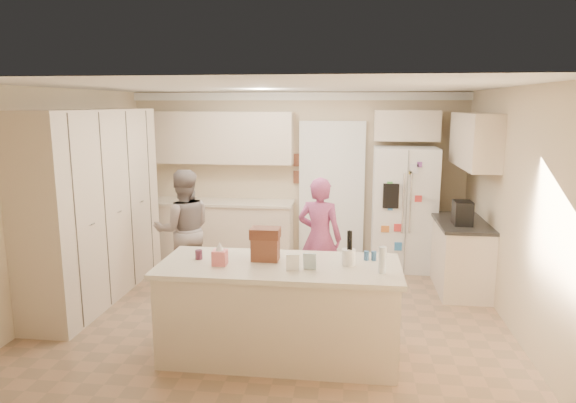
# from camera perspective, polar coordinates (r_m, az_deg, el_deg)

# --- Properties ---
(floor) EXTENTS (5.20, 4.60, 0.02)m
(floor) POSITION_cam_1_polar(r_m,az_deg,el_deg) (6.26, -1.34, -11.99)
(floor) COLOR #977457
(floor) RESTS_ON ground
(ceiling) EXTENTS (5.20, 4.60, 0.02)m
(ceiling) POSITION_cam_1_polar(r_m,az_deg,el_deg) (5.78, -1.45, 12.74)
(ceiling) COLOR white
(ceiling) RESTS_ON wall_back
(wall_back) EXTENTS (5.20, 0.02, 2.60)m
(wall_back) POSITION_cam_1_polar(r_m,az_deg,el_deg) (8.14, 1.03, 2.91)
(wall_back) COLOR beige
(wall_back) RESTS_ON ground
(wall_front) EXTENTS (5.20, 0.02, 2.60)m
(wall_front) POSITION_cam_1_polar(r_m,az_deg,el_deg) (3.68, -6.79, -6.87)
(wall_front) COLOR beige
(wall_front) RESTS_ON ground
(wall_left) EXTENTS (0.02, 4.60, 2.60)m
(wall_left) POSITION_cam_1_polar(r_m,az_deg,el_deg) (6.77, -23.79, 0.40)
(wall_left) COLOR beige
(wall_left) RESTS_ON ground
(wall_right) EXTENTS (0.02, 4.60, 2.60)m
(wall_right) POSITION_cam_1_polar(r_m,az_deg,el_deg) (6.07, 23.76, -0.70)
(wall_right) COLOR beige
(wall_right) RESTS_ON ground
(crown_back) EXTENTS (5.20, 0.08, 0.12)m
(crown_back) POSITION_cam_1_polar(r_m,az_deg,el_deg) (8.02, 1.02, 11.61)
(crown_back) COLOR white
(crown_back) RESTS_ON wall_back
(pantry_bank) EXTENTS (0.60, 2.60, 2.35)m
(pantry_bank) POSITION_cam_1_polar(r_m,az_deg,el_deg) (6.81, -20.62, -0.38)
(pantry_bank) COLOR beige
(pantry_bank) RESTS_ON floor
(back_base_cab) EXTENTS (2.20, 0.60, 0.88)m
(back_base_cab) POSITION_cam_1_polar(r_m,az_deg,el_deg) (8.21, -7.25, -3.23)
(back_base_cab) COLOR beige
(back_base_cab) RESTS_ON floor
(back_countertop) EXTENTS (2.24, 0.63, 0.04)m
(back_countertop) POSITION_cam_1_polar(r_m,az_deg,el_deg) (8.10, -7.34, -0.08)
(back_countertop) COLOR beige
(back_countertop) RESTS_ON back_base_cab
(back_upper_cab) EXTENTS (2.20, 0.35, 0.80)m
(back_upper_cab) POSITION_cam_1_polar(r_m,az_deg,el_deg) (8.10, -7.28, 7.06)
(back_upper_cab) COLOR beige
(back_upper_cab) RESTS_ON wall_back
(doorway_opening) EXTENTS (0.90, 0.06, 2.10)m
(doorway_opening) POSITION_cam_1_polar(r_m,az_deg,el_deg) (8.11, 4.86, 1.06)
(doorway_opening) COLOR black
(doorway_opening) RESTS_ON floor
(doorway_casing) EXTENTS (1.02, 0.03, 2.22)m
(doorway_casing) POSITION_cam_1_polar(r_m,az_deg,el_deg) (8.08, 4.85, 1.02)
(doorway_casing) COLOR white
(doorway_casing) RESTS_ON floor
(wall_frame_upper) EXTENTS (0.15, 0.02, 0.20)m
(wall_frame_upper) POSITION_cam_1_polar(r_m,az_deg,el_deg) (8.07, 1.14, 4.63)
(wall_frame_upper) COLOR brown
(wall_frame_upper) RESTS_ON wall_back
(wall_frame_lower) EXTENTS (0.15, 0.02, 0.20)m
(wall_frame_lower) POSITION_cam_1_polar(r_m,az_deg,el_deg) (8.10, 1.14, 2.73)
(wall_frame_lower) COLOR brown
(wall_frame_lower) RESTS_ON wall_back
(refrigerator) EXTENTS (0.90, 0.70, 1.80)m
(refrigerator) POSITION_cam_1_polar(r_m,az_deg,el_deg) (7.73, 12.73, -0.79)
(refrigerator) COLOR white
(refrigerator) RESTS_ON floor
(fridge_seam) EXTENTS (0.02, 0.02, 1.78)m
(fridge_seam) POSITION_cam_1_polar(r_m,az_deg,el_deg) (7.38, 12.99, -1.33)
(fridge_seam) COLOR gray
(fridge_seam) RESTS_ON refrigerator
(fridge_dispenser) EXTENTS (0.22, 0.03, 0.35)m
(fridge_dispenser) POSITION_cam_1_polar(r_m,az_deg,el_deg) (7.30, 11.36, 0.61)
(fridge_dispenser) COLOR black
(fridge_dispenser) RESTS_ON refrigerator
(fridge_handle_l) EXTENTS (0.02, 0.02, 0.85)m
(fridge_handle_l) POSITION_cam_1_polar(r_m,az_deg,el_deg) (7.33, 12.66, -0.20)
(fridge_handle_l) COLOR silver
(fridge_handle_l) RESTS_ON refrigerator
(fridge_handle_r) EXTENTS (0.02, 0.02, 0.85)m
(fridge_handle_r) POSITION_cam_1_polar(r_m,az_deg,el_deg) (7.34, 13.44, -0.22)
(fridge_handle_r) COLOR silver
(fridge_handle_r) RESTS_ON refrigerator
(over_fridge_cab) EXTENTS (0.95, 0.35, 0.45)m
(over_fridge_cab) POSITION_cam_1_polar(r_m,az_deg,el_deg) (7.88, 13.04, 8.22)
(over_fridge_cab) COLOR beige
(over_fridge_cab) RESTS_ON wall_back
(right_base_cab) EXTENTS (0.60, 1.20, 0.88)m
(right_base_cab) POSITION_cam_1_polar(r_m,az_deg,el_deg) (7.14, 18.59, -5.84)
(right_base_cab) COLOR beige
(right_base_cab) RESTS_ON floor
(right_countertop) EXTENTS (0.63, 1.24, 0.04)m
(right_countertop) POSITION_cam_1_polar(r_m,az_deg,el_deg) (7.02, 18.74, -2.24)
(right_countertop) COLOR #2D2B28
(right_countertop) RESTS_ON right_base_cab
(right_upper_cab) EXTENTS (0.35, 1.50, 0.70)m
(right_upper_cab) POSITION_cam_1_polar(r_m,az_deg,el_deg) (7.10, 20.00, 6.40)
(right_upper_cab) COLOR beige
(right_upper_cab) RESTS_ON wall_right
(coffee_maker) EXTENTS (0.22, 0.28, 0.30)m
(coffee_maker) POSITION_cam_1_polar(r_m,az_deg,el_deg) (6.79, 18.82, -1.21)
(coffee_maker) COLOR black
(coffee_maker) RESTS_ON right_countertop
(island_base) EXTENTS (2.20, 0.90, 0.88)m
(island_base) POSITION_cam_1_polar(r_m,az_deg,el_deg) (5.06, -0.95, -12.17)
(island_base) COLOR beige
(island_base) RESTS_ON floor
(island_top) EXTENTS (2.28, 0.96, 0.05)m
(island_top) POSITION_cam_1_polar(r_m,az_deg,el_deg) (4.89, -0.97, -7.21)
(island_top) COLOR beige
(island_top) RESTS_ON island_base
(utensil_crock) EXTENTS (0.13, 0.13, 0.15)m
(utensil_crock) POSITION_cam_1_polar(r_m,az_deg,el_deg) (4.87, 6.76, -6.15)
(utensil_crock) COLOR white
(utensil_crock) RESTS_ON island_top
(tissue_box) EXTENTS (0.13, 0.13, 0.14)m
(tissue_box) POSITION_cam_1_polar(r_m,az_deg,el_deg) (4.88, -7.58, -6.19)
(tissue_box) COLOR #E66F72
(tissue_box) RESTS_ON island_top
(tissue_plume) EXTENTS (0.08, 0.08, 0.08)m
(tissue_plume) POSITION_cam_1_polar(r_m,az_deg,el_deg) (4.85, -7.62, -4.95)
(tissue_plume) COLOR white
(tissue_plume) RESTS_ON tissue_box
(dollhouse_body) EXTENTS (0.26, 0.18, 0.22)m
(dollhouse_body) POSITION_cam_1_polar(r_m,az_deg,el_deg) (4.97, -2.53, -5.30)
(dollhouse_body) COLOR brown
(dollhouse_body) RESTS_ON island_top
(dollhouse_roof) EXTENTS (0.28, 0.20, 0.10)m
(dollhouse_roof) POSITION_cam_1_polar(r_m,az_deg,el_deg) (4.93, -2.54, -3.52)
(dollhouse_roof) COLOR #592D1E
(dollhouse_roof) RESTS_ON dollhouse_body
(jam_jar) EXTENTS (0.07, 0.07, 0.09)m
(jam_jar) POSITION_cam_1_polar(r_m,az_deg,el_deg) (5.09, -9.88, -5.83)
(jam_jar) COLOR #59263F
(jam_jar) RESTS_ON island_top
(greeting_card_a) EXTENTS (0.12, 0.06, 0.16)m
(greeting_card_a) POSITION_cam_1_polar(r_m,az_deg,el_deg) (4.66, 0.52, -6.80)
(greeting_card_a) COLOR white
(greeting_card_a) RESTS_ON island_top
(greeting_card_b) EXTENTS (0.12, 0.05, 0.16)m
(greeting_card_b) POSITION_cam_1_polar(r_m,az_deg,el_deg) (4.69, 2.43, -6.68)
(greeting_card_b) COLOR silver
(greeting_card_b) RESTS_ON island_top
(water_bottle) EXTENTS (0.07, 0.07, 0.24)m
(water_bottle) POSITION_cam_1_polar(r_m,az_deg,el_deg) (4.67, 10.45, -6.41)
(water_bottle) COLOR silver
(water_bottle) RESTS_ON island_top
(shaker_salt) EXTENTS (0.05, 0.05, 0.09)m
(shaker_salt) POSITION_cam_1_polar(r_m,az_deg,el_deg) (5.04, 8.71, -5.96)
(shaker_salt) COLOR #325E93
(shaker_salt) RESTS_ON island_top
(shaker_pepper) EXTENTS (0.05, 0.05, 0.09)m
(shaker_pepper) POSITION_cam_1_polar(r_m,az_deg,el_deg) (5.04, 9.51, -5.98)
(shaker_pepper) COLOR #325E93
(shaker_pepper) RESTS_ON island_top
(teen_boy) EXTENTS (0.94, 0.85, 1.59)m
(teen_boy) POSITION_cam_1_polar(r_m,az_deg,el_deg) (6.86, -11.52, -3.09)
(teen_boy) COLOR gray
(teen_boy) RESTS_ON floor
(teen_girl) EXTENTS (0.63, 0.48, 1.54)m
(teen_girl) POSITION_cam_1_polar(r_m,az_deg,el_deg) (6.42, 3.53, -4.08)
(teen_girl) COLOR #C2529A
(teen_girl) RESTS_ON floor
(fridge_magnets) EXTENTS (0.76, 0.02, 1.44)m
(fridge_magnets) POSITION_cam_1_polar(r_m,az_deg,el_deg) (7.37, 12.99, -1.35)
(fridge_magnets) COLOR tan
(fridge_magnets) RESTS_ON refrigerator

